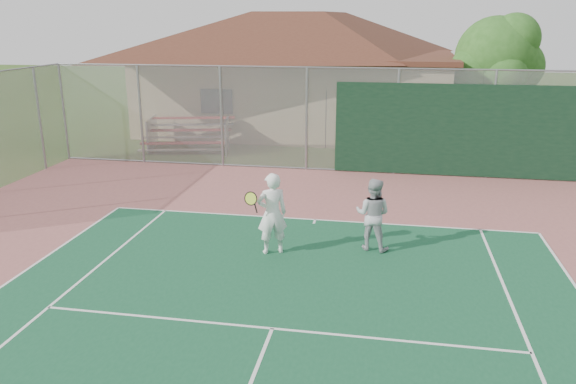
# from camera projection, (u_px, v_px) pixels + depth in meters

# --- Properties ---
(back_fence) EXTENTS (20.08, 0.11, 3.53)m
(back_fence) POSITION_uv_depth(u_px,v_px,m) (400.00, 125.00, 18.51)
(back_fence) COLOR gray
(back_fence) RESTS_ON ground
(clubhouse) EXTENTS (15.09, 10.33, 6.38)m
(clubhouse) POSITION_uv_depth(u_px,v_px,m) (301.00, 59.00, 26.47)
(clubhouse) COLOR tan
(clubhouse) RESTS_ON ground
(bleachers) EXTENTS (3.66, 2.55, 1.24)m
(bleachers) POSITION_uv_depth(u_px,v_px,m) (189.00, 134.00, 22.41)
(bleachers) COLOR #A72A26
(bleachers) RESTS_ON ground
(tree) EXTENTS (3.79, 3.59, 5.29)m
(tree) POSITION_uv_depth(u_px,v_px,m) (497.00, 60.00, 22.51)
(tree) COLOR #362013
(tree) RESTS_ON ground
(player_white_front) EXTENTS (0.96, 0.74, 1.83)m
(player_white_front) POSITION_uv_depth(u_px,v_px,m) (272.00, 214.00, 12.23)
(player_white_front) COLOR white
(player_white_front) RESTS_ON ground
(player_grey_back) EXTENTS (0.92, 0.78, 1.64)m
(player_grey_back) POSITION_uv_depth(u_px,v_px,m) (373.00, 215.00, 12.47)
(player_grey_back) COLOR #ACAEB1
(player_grey_back) RESTS_ON ground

